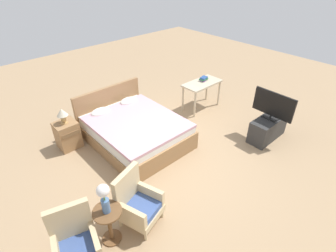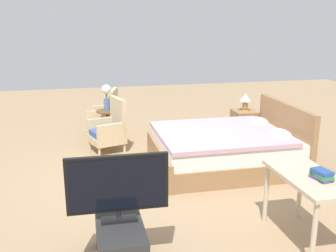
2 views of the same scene
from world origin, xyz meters
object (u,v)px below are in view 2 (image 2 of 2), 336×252
at_px(side_table, 108,122).
at_px(bed, 227,148).
at_px(armchair_by_window_right, 110,130).
at_px(table_lamp, 245,99).
at_px(tv_stand, 120,244).
at_px(vanity_desk, 309,186).
at_px(book_stack, 322,175).
at_px(tv_flatscreen, 118,186).
at_px(flower_vase, 106,95).
at_px(nightstand, 244,126).
at_px(armchair_by_window_left, 106,117).

bearing_deg(side_table, bed, 45.67).
bearing_deg(armchair_by_window_right, table_lamp, 89.22).
relative_size(tv_stand, vanity_desk, 0.92).
relative_size(armchair_by_window_right, table_lamp, 2.79).
distance_m(bed, book_stack, 2.36).
xyz_separation_m(tv_stand, book_stack, (0.06, 1.97, 0.52)).
bearing_deg(tv_flatscreen, book_stack, 88.31).
height_order(armchair_by_window_right, flower_vase, flower_vase).
height_order(armchair_by_window_right, table_lamp, table_lamp).
distance_m(tv_flatscreen, vanity_desk, 1.92).
distance_m(side_table, vanity_desk, 4.23).
height_order(side_table, nightstand, side_table).
bearing_deg(book_stack, table_lamp, 168.54).
relative_size(nightstand, tv_stand, 0.62).
xyz_separation_m(vanity_desk, book_stack, (0.11, 0.06, 0.16)).
xyz_separation_m(armchair_by_window_left, nightstand, (1.01, 2.48, -0.08)).
relative_size(tv_stand, tv_flatscreen, 1.07).
distance_m(flower_vase, vanity_desk, 4.24).
height_order(bed, tv_flatscreen, tv_flatscreen).
bearing_deg(armchair_by_window_left, book_stack, 21.82).
bearing_deg(armchair_by_window_right, nightstand, 89.22).
distance_m(armchair_by_window_right, book_stack, 3.94).
bearing_deg(flower_vase, armchair_by_window_right, -0.13).
xyz_separation_m(side_table, book_stack, (3.97, 1.78, 0.40)).
height_order(armchair_by_window_right, tv_stand, armchair_by_window_right).
relative_size(table_lamp, tv_flatscreen, 0.37).
distance_m(vanity_desk, book_stack, 0.20).
bearing_deg(armchair_by_window_left, nightstand, 67.97).
distance_m(armchair_by_window_right, tv_flatscreen, 3.46).
xyz_separation_m(nightstand, vanity_desk, (3.34, -0.75, 0.32)).
height_order(tv_stand, vanity_desk, vanity_desk).
height_order(tv_flatscreen, book_stack, tv_flatscreen).
bearing_deg(armchair_by_window_left, tv_stand, -2.34).
distance_m(nightstand, book_stack, 3.56).
distance_m(armchair_by_window_left, tv_flatscreen, 4.43).
bearing_deg(bed, tv_flatscreen, -39.99).
xyz_separation_m(flower_vase, book_stack, (3.97, 1.78, -0.12)).
relative_size(side_table, table_lamp, 1.85).
relative_size(side_table, tv_stand, 0.64).
bearing_deg(nightstand, table_lamp, 90.00).
bearing_deg(side_table, armchair_by_window_left, -179.93).
bearing_deg(vanity_desk, armchair_by_window_left, -158.29).
distance_m(armchair_by_window_left, armchair_by_window_right, 0.97).
relative_size(armchair_by_window_left, table_lamp, 2.79).
bearing_deg(tv_stand, tv_flatscreen, -1.00).
bearing_deg(flower_vase, vanity_desk, 24.14).
relative_size(tv_flatscreen, book_stack, 3.92).
distance_m(armchair_by_window_right, flower_vase, 0.72).
xyz_separation_m(side_table, flower_vase, (0.00, 0.00, 0.52)).
height_order(armchair_by_window_left, tv_flatscreen, tv_flatscreen).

